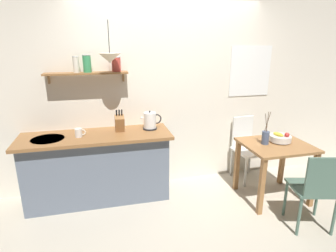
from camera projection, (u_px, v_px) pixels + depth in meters
ground_plane at (180, 201)px, 3.62m from camera, size 14.00×14.00×0.00m
back_wall at (182, 89)px, 3.88m from camera, size 6.80×0.11×2.70m
kitchen_counter at (98, 167)px, 3.56m from camera, size 1.83×0.63×0.89m
wall_shelf at (92, 68)px, 3.37m from camera, size 0.99×0.20×0.34m
dining_table at (275, 154)px, 3.54m from camera, size 0.81×0.71×0.75m
dining_chair_near at (316, 187)px, 2.94m from camera, size 0.52×0.51×0.90m
dining_chair_far at (246, 145)px, 4.12m from camera, size 0.42×0.46×0.92m
fruit_bowl at (280, 138)px, 3.56m from camera, size 0.27×0.27×0.14m
twig_vase at (265, 137)px, 3.48m from camera, size 0.09×0.09×0.42m
electric_kettle at (150, 121)px, 3.61m from camera, size 0.27×0.18×0.24m
knife_block at (120, 123)px, 3.50m from camera, size 0.11×0.17×0.29m
coffee_mug_by_sink at (79, 133)px, 3.32m from camera, size 0.13×0.08×0.10m
pendant_lamp at (110, 58)px, 3.18m from camera, size 0.26×0.26×0.47m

